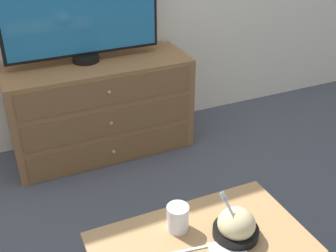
% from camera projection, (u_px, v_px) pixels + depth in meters
% --- Properties ---
extents(ground_plane, '(12.00, 12.00, 0.00)m').
position_uv_depth(ground_plane, '(76.00, 136.00, 3.11)').
color(ground_plane, '#474C56').
extents(dresser, '(1.18, 0.45, 0.64)m').
position_uv_depth(dresser, '(101.00, 108.00, 2.80)').
color(dresser, olive).
rests_on(dresser, ground_plane).
extents(tv, '(0.97, 0.17, 0.62)m').
position_uv_depth(tv, '(81.00, 11.00, 2.52)').
color(tv, black).
rests_on(tv, dresser).
extents(takeout_bowl, '(0.17, 0.17, 0.19)m').
position_uv_depth(takeout_bowl, '(236.00, 226.00, 1.56)').
color(takeout_bowl, black).
rests_on(takeout_bowl, coffee_table).
extents(drink_cup, '(0.09, 0.09, 0.11)m').
position_uv_depth(drink_cup, '(178.00, 219.00, 1.59)').
color(drink_cup, '#9E6638').
rests_on(drink_cup, coffee_table).
extents(knife, '(0.19, 0.04, 0.01)m').
position_uv_depth(knife, '(187.00, 250.00, 1.51)').
color(knife, white).
rests_on(knife, coffee_table).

